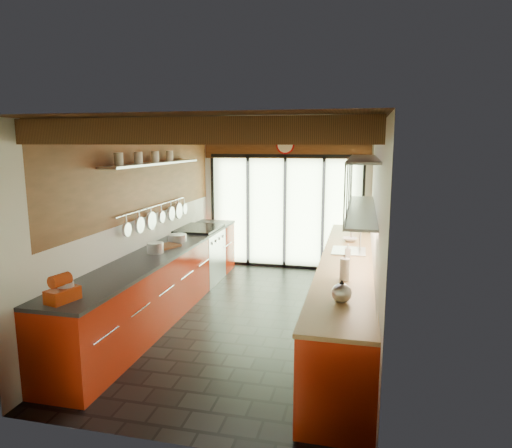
# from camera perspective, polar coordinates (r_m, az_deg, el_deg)

# --- Properties ---
(ground) EXTENTS (5.50, 5.50, 0.00)m
(ground) POSITION_cam_1_polar(r_m,az_deg,el_deg) (6.44, -0.56, -11.65)
(ground) COLOR black
(ground) RESTS_ON ground
(room_shell) EXTENTS (5.50, 5.50, 5.50)m
(room_shell) POSITION_cam_1_polar(r_m,az_deg,el_deg) (6.02, -0.58, 3.12)
(room_shell) COLOR silver
(room_shell) RESTS_ON ground
(ceiling_beams) EXTENTS (3.14, 5.06, 4.90)m
(ceiling_beams) POSITION_cam_1_polar(r_m,az_deg,el_deg) (6.35, 0.23, 10.79)
(ceiling_beams) COLOR #593316
(ceiling_beams) RESTS_ON ground
(glass_door) EXTENTS (2.95, 0.10, 2.90)m
(glass_door) POSITION_cam_1_polar(r_m,az_deg,el_deg) (8.65, 3.66, 5.25)
(glass_door) COLOR #C6EAAD
(glass_door) RESTS_ON ground
(left_counter) EXTENTS (0.68, 5.00, 0.92)m
(left_counter) POSITION_cam_1_polar(r_m,az_deg,el_deg) (6.68, -11.32, -6.84)
(left_counter) COLOR #AC230B
(left_counter) RESTS_ON ground
(range_stove) EXTENTS (0.66, 0.90, 0.97)m
(range_stove) POSITION_cam_1_polar(r_m,az_deg,el_deg) (7.97, -7.03, -3.88)
(range_stove) COLOR silver
(range_stove) RESTS_ON ground
(right_counter) EXTENTS (0.68, 5.00, 0.92)m
(right_counter) POSITION_cam_1_polar(r_m,az_deg,el_deg) (6.12, 11.24, -8.42)
(right_counter) COLOR #AC230B
(right_counter) RESTS_ON ground
(sink_assembly) EXTENTS (0.45, 0.52, 0.43)m
(sink_assembly) POSITION_cam_1_polar(r_m,az_deg,el_deg) (6.37, 11.64, -3.04)
(sink_assembly) COLOR silver
(sink_assembly) RESTS_ON right_counter
(upper_cabinets_right) EXTENTS (0.34, 3.00, 3.00)m
(upper_cabinets_right) POSITION_cam_1_polar(r_m,az_deg,el_deg) (6.13, 13.24, 4.83)
(upper_cabinets_right) COLOR silver
(upper_cabinets_right) RESTS_ON ground
(left_wall_fixtures) EXTENTS (0.28, 2.60, 0.96)m
(left_wall_fixtures) POSITION_cam_1_polar(r_m,az_deg,el_deg) (6.78, -12.20, 4.78)
(left_wall_fixtures) COLOR silver
(left_wall_fixtures) RESTS_ON ground
(stand_mixer) EXTENTS (0.24, 0.33, 0.27)m
(stand_mixer) POSITION_cam_1_polar(r_m,az_deg,el_deg) (4.67, -22.99, -7.63)
(stand_mixer) COLOR #AD350D
(stand_mixer) RESTS_ON left_counter
(pot_large) EXTENTS (0.24, 0.24, 0.14)m
(pot_large) POSITION_cam_1_polar(r_m,az_deg,el_deg) (6.31, -12.48, -2.92)
(pot_large) COLOR silver
(pot_large) RESTS_ON left_counter
(pot_small) EXTENTS (0.33, 0.33, 0.11)m
(pot_small) POSITION_cam_1_polar(r_m,az_deg,el_deg) (6.99, -9.80, -1.71)
(pot_small) COLOR silver
(pot_small) RESTS_ON left_counter
(cutting_board) EXTENTS (0.39, 0.44, 0.03)m
(cutting_board) POSITION_cam_1_polar(r_m,az_deg,el_deg) (6.62, -11.20, -2.75)
(cutting_board) COLOR brown
(cutting_board) RESTS_ON left_counter
(kettle) EXTENTS (0.24, 0.26, 0.22)m
(kettle) POSITION_cam_1_polar(r_m,az_deg,el_deg) (4.36, 10.65, -8.32)
(kettle) COLOR silver
(kettle) RESTS_ON right_counter
(paper_towel) EXTENTS (0.12, 0.12, 0.29)m
(paper_towel) POSITION_cam_1_polar(r_m,az_deg,el_deg) (5.02, 11.02, -5.61)
(paper_towel) COLOR white
(paper_towel) RESTS_ON right_counter
(soap_bottle) EXTENTS (0.08, 0.08, 0.17)m
(soap_bottle) POSITION_cam_1_polar(r_m,az_deg,el_deg) (6.06, 11.40, -3.25)
(soap_bottle) COLOR silver
(soap_bottle) RESTS_ON right_counter
(bowl) EXTENTS (0.22, 0.22, 0.05)m
(bowl) POSITION_cam_1_polar(r_m,az_deg,el_deg) (7.04, 11.65, -1.90)
(bowl) COLOR silver
(bowl) RESTS_ON right_counter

